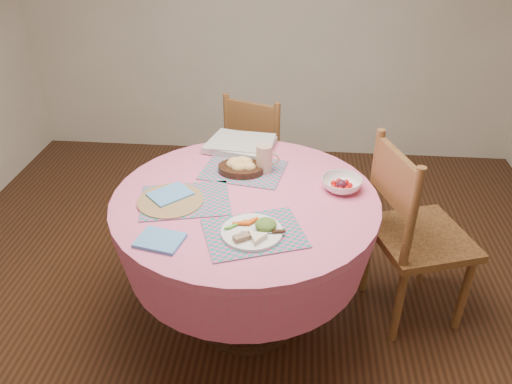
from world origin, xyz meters
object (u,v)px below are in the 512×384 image
chair_right (412,231)px  wicker_trivet (171,201)px  dinner_plate (254,231)px  fruit_bowl (341,184)px  dining_table (246,231)px  bread_bowl (241,166)px  latte_mug (265,158)px  chair_back (260,154)px

chair_right → wicker_trivet: (-1.15, -0.19, 0.23)m
wicker_trivet → dinner_plate: (0.40, -0.22, 0.02)m
dinner_plate → fruit_bowl: fruit_bowl is taller
dining_table → bread_bowl: 0.33m
latte_mug → bread_bowl: bearing=-171.3°
chair_back → latte_mug: size_ratio=6.38×
wicker_trivet → fruit_bowl: size_ratio=1.37×
dining_table → fruit_bowl: size_ratio=5.68×
fruit_bowl → dinner_plate: bearing=-133.2°
fruit_bowl → dining_table: bearing=-166.3°
dining_table → wicker_trivet: 0.40m
chair_right → fruit_bowl: chair_right is taller
fruit_bowl → chair_right: bearing=2.0°
dinner_plate → latte_mug: bearing=89.5°
chair_back → dinner_plate: bearing=114.0°
dinner_plate → bread_bowl: (-0.11, 0.52, 0.02)m
fruit_bowl → bread_bowl: bearing=166.3°
dining_table → chair_back: 0.99m
latte_mug → fruit_bowl: 0.40m
dining_table → wicker_trivet: size_ratio=4.13×
wicker_trivet → chair_right: bearing=9.6°
dining_table → wicker_trivet: wicker_trivet is taller
chair_right → dinner_plate: (-0.75, -0.42, 0.25)m
dinner_plate → dining_table: bearing=102.8°
wicker_trivet → fruit_bowl: bearing=13.1°
bread_bowl → latte_mug: latte_mug is taller
bread_bowl → fruit_bowl: (0.49, -0.12, -0.01)m
dining_table → chair_back: chair_back is taller
chair_back → latte_mug: bearing=116.9°
wicker_trivet → fruit_bowl: 0.80m
dinner_plate → bread_bowl: size_ratio=1.11×
bread_bowl → fruit_bowl: bearing=-13.7°
chair_right → chair_back: 1.20m
dinner_plate → fruit_bowl: (0.38, 0.40, 0.01)m
fruit_bowl → latte_mug: bearing=159.7°
wicker_trivet → chair_back: bearing=73.2°
chair_back → dinner_plate: size_ratio=3.53×
chair_back → bread_bowl: chair_back is taller
bread_bowl → wicker_trivet: bearing=-133.6°
bread_bowl → fruit_bowl: size_ratio=1.05×
chair_right → fruit_bowl: 0.45m
dinner_plate → wicker_trivet: bearing=151.0°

